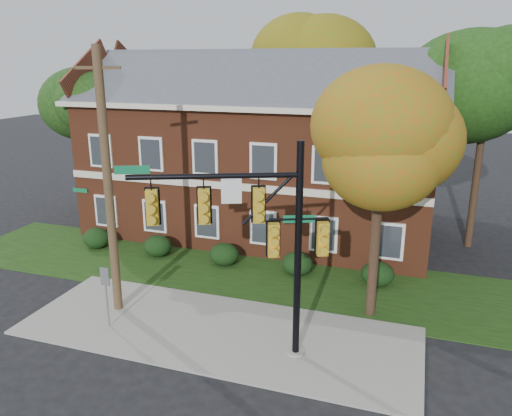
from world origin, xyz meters
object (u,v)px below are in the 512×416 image
(apartment_building, at_px, (259,142))
(hedge_center, at_px, (224,254))
(hedge_far_left, at_px, (97,238))
(utility_pole, at_px, (108,185))
(tree_left_rear, at_px, (90,107))
(hedge_right, at_px, (297,264))
(sign_post, at_px, (106,288))
(tree_right_rear, at_px, (496,85))
(hedge_left, at_px, (158,246))
(hedge_far_right, at_px, (378,274))
(tree_near_right, at_px, (389,139))
(traffic_signal, at_px, (257,230))
(tree_far_rear, at_px, (317,67))

(apartment_building, height_order, hedge_center, apartment_building)
(hedge_far_left, distance_m, utility_pole, 8.44)
(tree_left_rear, height_order, utility_pole, utility_pole)
(apartment_building, distance_m, hedge_right, 7.73)
(hedge_far_left, relative_size, tree_left_rear, 0.16)
(apartment_building, distance_m, hedge_far_left, 9.82)
(sign_post, bearing_deg, tree_right_rear, 42.93)
(apartment_building, xyz_separation_m, utility_pole, (-2.21, -10.62, -0.05))
(hedge_far_left, xyz_separation_m, utility_pole, (4.79, -5.37, 4.41))
(hedge_far_left, height_order, hedge_left, same)
(apartment_building, relative_size, utility_pole, 1.93)
(hedge_far_right, bearing_deg, tree_right_rear, 54.77)
(hedge_far_left, bearing_deg, tree_near_right, -11.27)
(apartment_building, relative_size, sign_post, 8.09)
(traffic_signal, distance_m, sign_post, 6.24)
(hedge_left, height_order, tree_right_rear, tree_right_rear)
(hedge_far_left, xyz_separation_m, tree_right_rear, (18.31, 6.11, 7.60))
(tree_right_rear, bearing_deg, apartment_building, -175.67)
(tree_far_rear, bearing_deg, hedge_right, -80.64)
(hedge_far_left, bearing_deg, traffic_signal, -31.75)
(utility_pole, distance_m, sign_post, 3.63)
(tree_right_rear, relative_size, utility_pole, 1.09)
(tree_far_rear, bearing_deg, tree_near_right, -69.73)
(traffic_signal, bearing_deg, hedge_far_left, 125.54)
(hedge_right, distance_m, tree_left_rear, 15.17)
(hedge_left, height_order, tree_far_rear, tree_far_rear)
(hedge_center, distance_m, tree_right_rear, 14.94)
(tree_far_rear, relative_size, sign_post, 4.95)
(tree_right_rear, bearing_deg, utility_pole, -139.69)
(hedge_right, relative_size, utility_pole, 0.14)
(hedge_far_left, distance_m, hedge_center, 7.00)
(apartment_building, xyz_separation_m, tree_right_rear, (11.31, 0.86, 3.13))
(hedge_right, distance_m, tree_right_rear, 12.50)
(traffic_signal, xyz_separation_m, sign_post, (-5.59, 0.05, -2.77))
(tree_far_rear, bearing_deg, utility_pole, -100.90)
(apartment_building, xyz_separation_m, tree_left_rear, (-9.73, -1.12, 1.69))
(tree_left_rear, height_order, traffic_signal, tree_left_rear)
(utility_pole, xyz_separation_m, sign_post, (0.47, -1.30, -3.36))
(hedge_far_right, xyz_separation_m, tree_far_rear, (-5.66, 13.09, 8.32))
(tree_left_rear, bearing_deg, hedge_right, -17.37)
(tree_near_right, xyz_separation_m, sign_post, (-8.97, -3.83, -5.09))
(hedge_right, bearing_deg, hedge_left, 180.00)
(tree_right_rear, distance_m, tree_far_rear, 12.20)
(hedge_far_left, relative_size, traffic_signal, 0.20)
(tree_far_rear, bearing_deg, sign_post, -98.88)
(hedge_far_left, height_order, tree_far_rear, tree_far_rear)
(hedge_far_right, bearing_deg, hedge_left, 180.00)
(tree_left_rear, bearing_deg, hedge_left, -33.59)
(tree_near_right, bearing_deg, apartment_building, 131.77)
(tree_right_rear, distance_m, utility_pole, 18.02)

